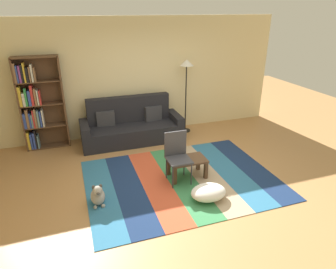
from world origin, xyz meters
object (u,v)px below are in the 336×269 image
Objects in this scene: bookshelf at (36,105)px; pouf at (208,192)px; standing_lamp at (186,72)px; folding_chair at (177,153)px; coffee_table at (187,163)px; tv_remote at (182,160)px; couch at (131,127)px; dog at (98,195)px.

pouf is at bearing -48.65° from bookshelf.
standing_lamp is 2.48m from folding_chair.
bookshelf is 2.94× the size of coffee_table.
standing_lamp reaches higher than tv_remote.
coffee_table is 2.49m from standing_lamp.
standing_lamp reaches higher than pouf.
couch is 1.99m from folding_chair.
coffee_table is 0.77m from pouf.
dog is (0.90, -2.51, -0.82)m from bookshelf.
pouf is 3.19m from standing_lamp.
tv_remote is at bearing -113.34° from standing_lamp.
couch is at bearing 115.33° from folding_chair.
bookshelf is 2.79m from dog.
couch reaches higher than pouf.
coffee_table is 1.16× the size of pouf.
couch is at bearing 107.32° from coffee_table.
bookshelf is 13.15× the size of tv_remote.
bookshelf is 3.34m from tv_remote.
bookshelf is 1.12× the size of standing_lamp.
standing_lamp reaches higher than folding_chair.
bookshelf is at bearing 169.46° from tv_remote.
pouf is 0.64× the size of folding_chair.
tv_remote is (0.49, -1.93, 0.04)m from couch.
standing_lamp is (0.79, 2.05, 1.18)m from coffee_table.
pouf is 0.80m from tv_remote.
couch reaches higher than folding_chair.
dog is 1.50m from folding_chair.
couch reaches higher than coffee_table.
pouf is 0.88m from folding_chair.
tv_remote is at bearing 11.01° from dog.
couch is at bearing 136.13° from tv_remote.
couch is 2.51× the size of folding_chair.
tv_remote is 0.17× the size of folding_chair.
standing_lamp is (2.42, 2.36, 1.31)m from dog.
dog is at bearing -135.65° from standing_lamp.
standing_lamp reaches higher than coffee_table.
bookshelf is at bearing 171.69° from couch.
coffee_table is at bearing 39.35° from tv_remote.
standing_lamp is 2.50m from tv_remote.
dog is at bearing 165.40° from pouf.
couch is 3.90× the size of pouf.
tv_remote is (1.52, 0.30, 0.22)m from dog.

